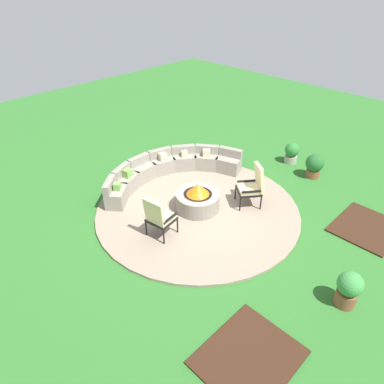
{
  "coord_description": "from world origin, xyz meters",
  "views": [
    {
      "loc": [
        -5.18,
        -4.94,
        5.24
      ],
      "look_at": [
        0.0,
        0.2,
        0.45
      ],
      "focal_mm": 32.66,
      "sensor_mm": 36.0,
      "label": 1
    }
  ],
  "objects_px": {
    "lounge_chair_front_right": "(253,185)",
    "potted_plant_1": "(315,168)",
    "fire_pit": "(198,199)",
    "lounge_chair_front_left": "(159,216)",
    "potted_plant_2": "(292,152)",
    "curved_stone_bench": "(168,170)",
    "potted_plant_3": "(314,165)",
    "potted_plant_0": "(349,288)"
  },
  "relations": [
    {
      "from": "curved_stone_bench",
      "to": "potted_plant_0",
      "type": "height_order",
      "value": "curved_stone_bench"
    },
    {
      "from": "lounge_chair_front_right",
      "to": "potted_plant_1",
      "type": "height_order",
      "value": "lounge_chair_front_right"
    },
    {
      "from": "lounge_chair_front_right",
      "to": "potted_plant_3",
      "type": "distance_m",
      "value": 2.5
    },
    {
      "from": "lounge_chair_front_left",
      "to": "potted_plant_3",
      "type": "relative_size",
      "value": 1.47
    },
    {
      "from": "curved_stone_bench",
      "to": "potted_plant_3",
      "type": "bearing_deg",
      "value": -42.66
    },
    {
      "from": "curved_stone_bench",
      "to": "lounge_chair_front_right",
      "type": "bearing_deg",
      "value": -75.42
    },
    {
      "from": "potted_plant_3",
      "to": "lounge_chair_front_right",
      "type": "bearing_deg",
      "value": 170.87
    },
    {
      "from": "curved_stone_bench",
      "to": "potted_plant_0",
      "type": "bearing_deg",
      "value": -96.81
    },
    {
      "from": "lounge_chair_front_right",
      "to": "potted_plant_3",
      "type": "height_order",
      "value": "lounge_chair_front_right"
    },
    {
      "from": "curved_stone_bench",
      "to": "fire_pit",
      "type": "bearing_deg",
      "value": -105.93
    },
    {
      "from": "curved_stone_bench",
      "to": "lounge_chair_front_left",
      "type": "bearing_deg",
      "value": -136.39
    },
    {
      "from": "fire_pit",
      "to": "potted_plant_1",
      "type": "xyz_separation_m",
      "value": [
        3.6,
        -1.24,
        -0.05
      ]
    },
    {
      "from": "potted_plant_0",
      "to": "potted_plant_2",
      "type": "relative_size",
      "value": 1.15
    },
    {
      "from": "fire_pit",
      "to": "potted_plant_0",
      "type": "xyz_separation_m",
      "value": [
        -0.2,
        -3.93,
        0.08
      ]
    },
    {
      "from": "lounge_chair_front_left",
      "to": "potted_plant_0",
      "type": "xyz_separation_m",
      "value": [
        1.17,
        -3.81,
        -0.2
      ]
    },
    {
      "from": "lounge_chair_front_left",
      "to": "fire_pit",
      "type": "bearing_deg",
      "value": 86.3
    },
    {
      "from": "potted_plant_2",
      "to": "curved_stone_bench",
      "type": "bearing_deg",
      "value": 150.78
    },
    {
      "from": "fire_pit",
      "to": "curved_stone_bench",
      "type": "height_order",
      "value": "fire_pit"
    },
    {
      "from": "potted_plant_1",
      "to": "potted_plant_2",
      "type": "bearing_deg",
      "value": 73.24
    },
    {
      "from": "lounge_chair_front_left",
      "to": "lounge_chair_front_right",
      "type": "distance_m",
      "value": 2.57
    },
    {
      "from": "fire_pit",
      "to": "curved_stone_bench",
      "type": "distance_m",
      "value": 1.68
    },
    {
      "from": "fire_pit",
      "to": "lounge_chair_front_right",
      "type": "bearing_deg",
      "value": -37.42
    },
    {
      "from": "lounge_chair_front_right",
      "to": "potted_plant_1",
      "type": "relative_size",
      "value": 2.11
    },
    {
      "from": "potted_plant_1",
      "to": "lounge_chair_front_left",
      "type": "bearing_deg",
      "value": 167.39
    },
    {
      "from": "fire_pit",
      "to": "potted_plant_0",
      "type": "distance_m",
      "value": 3.94
    },
    {
      "from": "lounge_chair_front_right",
      "to": "potted_plant_0",
      "type": "relative_size",
      "value": 1.52
    },
    {
      "from": "fire_pit",
      "to": "potted_plant_1",
      "type": "relative_size",
      "value": 2.03
    },
    {
      "from": "fire_pit",
      "to": "lounge_chair_front_left",
      "type": "bearing_deg",
      "value": -174.67
    },
    {
      "from": "fire_pit",
      "to": "lounge_chair_front_right",
      "type": "relative_size",
      "value": 0.96
    },
    {
      "from": "potted_plant_2",
      "to": "lounge_chair_front_left",
      "type": "bearing_deg",
      "value": 178.11
    },
    {
      "from": "lounge_chair_front_right",
      "to": "potted_plant_3",
      "type": "bearing_deg",
      "value": -61.29
    },
    {
      "from": "potted_plant_2",
      "to": "potted_plant_3",
      "type": "xyz_separation_m",
      "value": [
        -0.33,
        -0.94,
        0.04
      ]
    },
    {
      "from": "lounge_chair_front_right",
      "to": "potted_plant_2",
      "type": "relative_size",
      "value": 1.75
    },
    {
      "from": "fire_pit",
      "to": "potted_plant_1",
      "type": "bearing_deg",
      "value": -18.99
    },
    {
      "from": "lounge_chair_front_left",
      "to": "potted_plant_1",
      "type": "bearing_deg",
      "value": 68.35
    },
    {
      "from": "potted_plant_0",
      "to": "potted_plant_2",
      "type": "distance_m",
      "value": 5.47
    },
    {
      "from": "lounge_chair_front_left",
      "to": "lounge_chair_front_right",
      "type": "bearing_deg",
      "value": 64.84
    },
    {
      "from": "potted_plant_2",
      "to": "potted_plant_3",
      "type": "relative_size",
      "value": 0.91
    },
    {
      "from": "curved_stone_bench",
      "to": "potted_plant_0",
      "type": "xyz_separation_m",
      "value": [
        -0.66,
        -5.55,
        0.06
      ]
    },
    {
      "from": "potted_plant_0",
      "to": "potted_plant_3",
      "type": "xyz_separation_m",
      "value": [
        3.76,
        2.7,
        -0.02
      ]
    },
    {
      "from": "lounge_chair_front_right",
      "to": "potted_plant_0",
      "type": "xyz_separation_m",
      "value": [
        -1.3,
        -3.09,
        -0.22
      ]
    },
    {
      "from": "lounge_chair_front_right",
      "to": "potted_plant_0",
      "type": "height_order",
      "value": "lounge_chair_front_right"
    }
  ]
}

